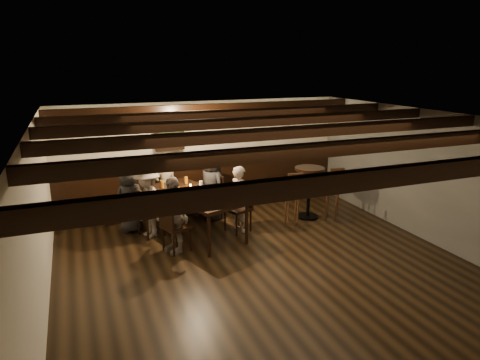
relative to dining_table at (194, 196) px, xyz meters
name	(u,v)px	position (x,y,z in m)	size (l,w,h in m)	color
room	(210,175)	(0.39, 0.26, 0.32)	(7.00, 7.00, 7.00)	black
dining_table	(194,196)	(0.00, 0.00, 0.00)	(1.64, 2.38, 0.82)	black
chair_left_near	(150,222)	(-0.83, 0.19, -0.46)	(0.54, 0.54, 0.94)	black
chair_left_far	(176,235)	(-0.53, -0.66, -0.46)	(0.55, 0.55, 0.94)	black
chair_right_near	(211,206)	(0.53, 0.66, -0.47)	(0.54, 0.54, 0.93)	black
chair_right_far	(239,216)	(0.83, -0.19, -0.45)	(0.56, 0.56, 0.97)	black
person_bench_left	(129,200)	(-1.14, 0.56, -0.11)	(0.63, 0.41, 1.29)	#242426
person_bench_centre	(166,186)	(-0.34, 0.99, -0.03)	(0.52, 0.34, 1.43)	gray
person_bench_right	(205,184)	(0.56, 1.14, -0.11)	(0.62, 0.48, 1.27)	#521D1C
person_left_near	(148,202)	(-0.86, 0.18, -0.07)	(0.88, 0.51, 1.36)	gray
person_left_far	(173,215)	(-0.56, -0.67, -0.07)	(0.80, 0.33, 1.36)	gray
person_right_near	(212,186)	(0.56, 0.67, -0.04)	(0.69, 0.45, 1.42)	#2B2B2E
person_right_far	(240,199)	(0.86, -0.18, -0.09)	(0.48, 0.31, 1.31)	#B2A097
pint_a	(162,184)	(-0.49, 0.57, 0.14)	(0.07, 0.07, 0.14)	#BF7219
pint_b	(186,180)	(0.02, 0.70, 0.14)	(0.07, 0.07, 0.14)	#BF7219
pint_c	(178,191)	(-0.32, 0.00, 0.14)	(0.07, 0.07, 0.14)	#BF7219
pint_d	(201,184)	(0.22, 0.29, 0.14)	(0.07, 0.07, 0.14)	silver
pint_e	(198,197)	(-0.06, -0.50, 0.14)	(0.07, 0.07, 0.14)	#BF7219
pint_f	(220,194)	(0.37, -0.46, 0.14)	(0.07, 0.07, 0.14)	silver
pint_g	(222,199)	(0.31, -0.74, 0.14)	(0.07, 0.07, 0.14)	#BF7219
plate_near	(210,203)	(0.09, -0.71, 0.07)	(0.24, 0.24, 0.01)	white
plate_far	(211,194)	(0.27, -0.23, 0.07)	(0.24, 0.24, 0.01)	white
condiment_caddy	(196,190)	(0.02, -0.05, 0.13)	(0.15, 0.10, 0.12)	black
candle	(191,187)	(0.02, 0.32, 0.09)	(0.05, 0.05, 0.05)	beige
high_top_table	(309,185)	(2.48, -0.04, -0.03)	(0.62, 0.62, 1.10)	black
bar_stool_left	(292,205)	(1.98, -0.24, -0.34)	(0.36, 0.38, 1.12)	#3C2113
bar_stool_right	(333,198)	(2.98, -0.19, -0.34)	(0.36, 0.38, 1.12)	#3C2113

